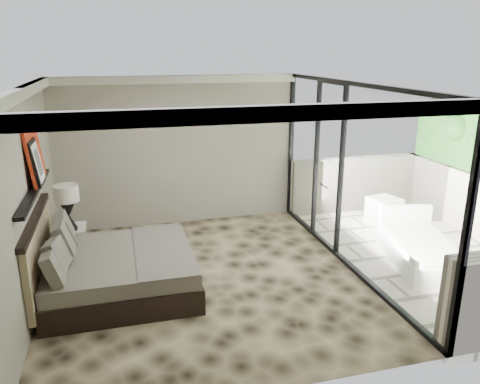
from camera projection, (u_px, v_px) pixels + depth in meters
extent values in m
plane|color=black|center=(205.00, 279.00, 6.88)|extent=(5.00, 5.00, 0.00)
cube|color=silver|center=(200.00, 86.00, 6.07)|extent=(4.50, 5.00, 0.02)
cube|color=gray|center=(178.00, 152.00, 8.78)|extent=(4.50, 0.02, 2.80)
cube|color=gray|center=(29.00, 201.00, 5.92)|extent=(0.02, 5.00, 2.80)
cube|color=white|center=(350.00, 177.00, 7.03)|extent=(0.08, 5.00, 2.80)
cube|color=beige|center=(425.00, 255.00, 7.83)|extent=(3.00, 5.00, 0.12)
cube|color=black|center=(34.00, 191.00, 6.00)|extent=(0.12, 2.20, 0.05)
cube|color=black|center=(122.00, 279.00, 6.53)|extent=(1.99, 1.90, 0.34)
cube|color=#565148|center=(121.00, 261.00, 6.45)|extent=(1.93, 1.84, 0.21)
cube|color=#4E4B43|center=(162.00, 249.00, 6.56)|extent=(0.76, 1.88, 0.03)
cube|color=#93805E|center=(39.00, 254.00, 6.13)|extent=(0.08, 2.00, 0.95)
cube|color=black|center=(70.00, 243.00, 7.53)|extent=(0.52, 0.52, 0.52)
cone|color=black|center=(69.00, 221.00, 7.45)|extent=(0.22, 0.22, 0.20)
cone|color=black|center=(68.00, 210.00, 7.39)|extent=(0.22, 0.22, 0.20)
cylinder|color=silver|center=(66.00, 193.00, 7.31)|extent=(0.38, 0.38, 0.26)
cube|color=#A01F0D|center=(33.00, 148.00, 6.24)|extent=(0.13, 0.90, 0.90)
cube|color=black|center=(37.00, 162.00, 6.12)|extent=(0.11, 0.50, 0.60)
cube|color=white|center=(384.00, 211.00, 8.99)|extent=(0.62, 0.62, 0.52)
cube|color=white|center=(421.00, 254.00, 7.36)|extent=(1.28, 1.91, 0.31)
cube|color=silver|center=(422.00, 243.00, 7.30)|extent=(1.21, 1.79, 0.09)
cube|color=white|center=(405.00, 216.00, 8.05)|extent=(0.88, 0.34, 0.38)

